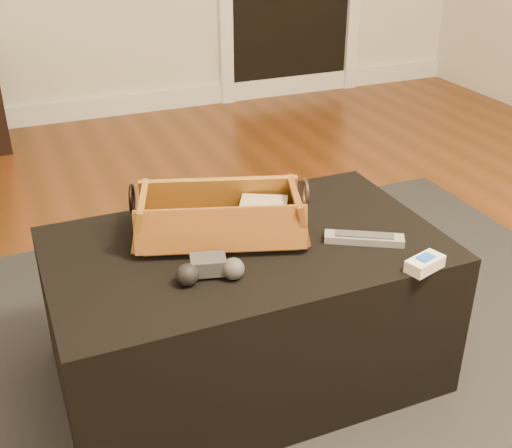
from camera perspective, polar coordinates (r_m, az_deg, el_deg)
name	(u,v)px	position (r m, az deg, el deg)	size (l,w,h in m)	color
floor	(288,428)	(1.74, 2.82, -17.64)	(5.00, 5.50, 0.01)	brown
baseboard	(94,108)	(4.04, -14.18, 9.97)	(5.00, 0.04, 0.12)	white
area_rug	(254,383)	(1.85, -0.22, -13.99)	(2.60, 2.00, 0.01)	black
ottoman	(246,310)	(1.75, -0.87, -7.69)	(1.00, 0.60, 0.42)	black
tv_remote	(212,230)	(1.64, -3.93, -0.55)	(0.23, 0.05, 0.02)	black
cloth_bundle	(264,212)	(1.68, 0.71, 1.06)	(0.12, 0.08, 0.07)	tan
wicker_basket	(220,218)	(1.65, -3.20, 0.50)	(0.49, 0.35, 0.15)	#8E5A20
game_controller	(210,269)	(1.48, -4.14, -4.01)	(0.17, 0.11, 0.05)	#343537
silver_remote	(364,238)	(1.66, 9.59, -1.26)	(0.20, 0.14, 0.02)	#929398
cream_gadget	(425,264)	(1.57, 14.77, -3.42)	(0.11, 0.07, 0.04)	white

